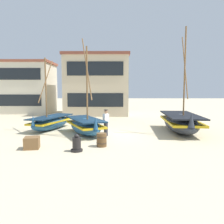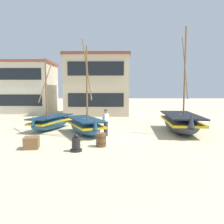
# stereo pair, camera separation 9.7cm
# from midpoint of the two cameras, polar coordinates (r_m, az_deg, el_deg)

# --- Properties ---
(ground_plane) EXTENTS (120.00, 120.00, 0.00)m
(ground_plane) POSITION_cam_midpoint_polar(r_m,az_deg,el_deg) (14.79, 0.12, -5.79)
(ground_plane) COLOR beige
(fishing_boat_near_left) EXTENTS (3.15, 4.35, 6.24)m
(fishing_boat_near_left) POSITION_cam_midpoint_polar(r_m,az_deg,el_deg) (14.98, -6.65, -3.35)
(fishing_boat_near_left) COLOR #23517A
(fishing_boat_near_left) RESTS_ON ground
(fishing_boat_centre_large) EXTENTS (2.40, 5.57, 6.96)m
(fishing_boat_centre_large) POSITION_cam_midpoint_polar(r_m,az_deg,el_deg) (16.32, 17.17, -2.48)
(fishing_boat_centre_large) COLOR #2D333D
(fishing_boat_centre_large) RESTS_ON ground
(fishing_boat_far_right) EXTENTS (2.61, 4.52, 5.16)m
(fishing_boat_far_right) POSITION_cam_midpoint_polar(r_m,az_deg,el_deg) (17.27, -14.98, -2.44)
(fishing_boat_far_right) COLOR #23517A
(fishing_boat_far_right) RESTS_ON ground
(fisherman_by_hull) EXTENTS (0.41, 0.40, 1.68)m
(fisherman_by_hull) POSITION_cam_midpoint_polar(r_m,az_deg,el_deg) (14.37, -1.38, -2.76)
(fisherman_by_hull) COLOR #33333D
(fisherman_by_hull) RESTS_ON ground
(capstan_winch) EXTENTS (0.58, 0.58, 0.85)m
(capstan_winch) POSITION_cam_midpoint_polar(r_m,az_deg,el_deg) (11.03, -8.82, -8.11)
(capstan_winch) COLOR black
(capstan_winch) RESTS_ON ground
(wooden_barrel) EXTENTS (0.56, 0.56, 0.70)m
(wooden_barrel) POSITION_cam_midpoint_polar(r_m,az_deg,el_deg) (11.79, -2.53, -7.04)
(wooden_barrel) COLOR brown
(wooden_barrel) RESTS_ON ground
(cargo_crate) EXTENTS (0.83, 0.83, 0.59)m
(cargo_crate) POSITION_cam_midpoint_polar(r_m,az_deg,el_deg) (12.08, -19.45, -7.32)
(cargo_crate) COLOR brown
(cargo_crate) RESTS_ON ground
(harbor_building_main) EXTENTS (7.37, 6.48, 6.93)m
(harbor_building_main) POSITION_cam_midpoint_polar(r_m,az_deg,el_deg) (27.23, -3.45, 6.82)
(harbor_building_main) COLOR beige
(harbor_building_main) RESTS_ON ground
(harbor_building_annex) EXTENTS (8.07, 5.29, 6.42)m
(harbor_building_annex) POSITION_cam_midpoint_polar(r_m,az_deg,el_deg) (31.22, -21.51, 5.83)
(harbor_building_annex) COLOR beige
(harbor_building_annex) RESTS_ON ground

